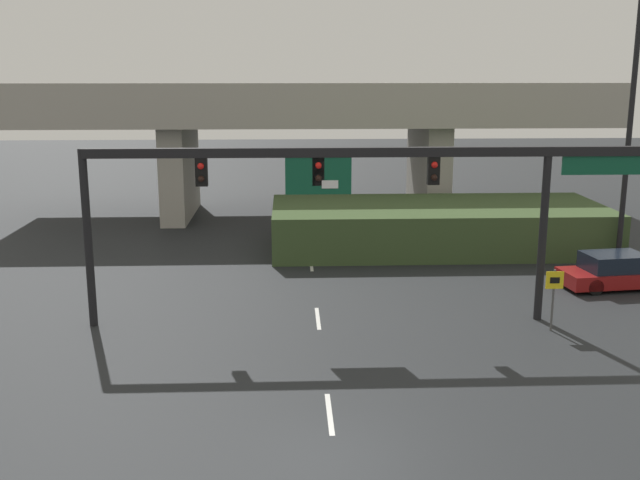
{
  "coord_description": "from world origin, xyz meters",
  "views": [
    {
      "loc": [
        -1.01,
        -15.65,
        8.69
      ],
      "look_at": [
        0.0,
        7.96,
        3.29
      ],
      "focal_mm": 42.0,
      "sensor_mm": 36.0,
      "label": 1
    }
  ],
  "objects": [
    {
      "name": "parked_sedan_near_right",
      "position": [
        12.27,
        13.13,
        0.66
      ],
      "size": [
        4.76,
        2.41,
        1.43
      ],
      "rotation": [
        0.0,
        0.0,
        0.13
      ],
      "color": "maroon",
      "rests_on": "ground"
    },
    {
      "name": "overpass_bridge",
      "position": [
        -0.0,
        29.25,
        5.69
      ],
      "size": [
        35.28,
        9.41,
        7.98
      ],
      "color": "#A39E93",
      "rests_on": "ground"
    },
    {
      "name": "grass_embankment",
      "position": [
        6.38,
        20.45,
        1.08
      ],
      "size": [
        16.32,
        6.9,
        2.16
      ],
      "color": "#384C28",
      "rests_on": "ground"
    },
    {
      "name": "speed_limit_sign",
      "position": [
        7.88,
        8.13,
        1.4
      ],
      "size": [
        0.6,
        0.11,
        2.15
      ],
      "color": "#4C4C4C",
      "rests_on": "ground"
    },
    {
      "name": "highway_light_pole_near",
      "position": [
        13.91,
        16.62,
        9.07
      ],
      "size": [
        0.7,
        0.36,
        17.39
      ],
      "color": "black",
      "rests_on": "ground"
    },
    {
      "name": "ground_plane",
      "position": [
        0.0,
        0.0,
        0.0
      ],
      "size": [
        160.0,
        160.0,
        0.0
      ],
      "primitive_type": "plane",
      "color": "black"
    },
    {
      "name": "lane_markings",
      "position": [
        0.0,
        13.55,
        0.0
      ],
      "size": [
        0.14,
        25.17,
        0.01
      ],
      "color": "silver",
      "rests_on": "ground"
    },
    {
      "name": "signal_gantry",
      "position": [
        1.31,
        9.35,
        5.08
      ],
      "size": [
        19.35,
        0.44,
        6.14
      ],
      "color": "black",
      "rests_on": "ground"
    }
  ]
}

